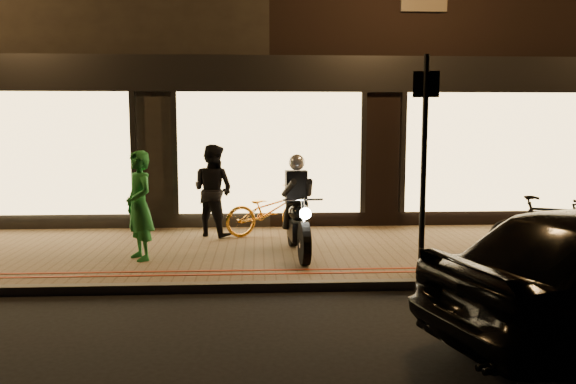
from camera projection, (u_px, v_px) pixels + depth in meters
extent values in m
plane|color=black|center=(277.00, 292.00, 7.35)|extent=(90.00, 90.00, 0.00)
cube|color=brown|center=(273.00, 253.00, 9.32)|extent=(50.00, 4.00, 0.12)
cube|color=#59544C|center=(277.00, 286.00, 7.39)|extent=(50.00, 0.14, 0.12)
cube|color=maroon|center=(276.00, 274.00, 7.78)|extent=(50.00, 0.06, 0.01)
cube|color=maroon|center=(275.00, 270.00, 7.98)|extent=(50.00, 0.06, 0.01)
cube|color=black|center=(48.00, 48.00, 15.43)|extent=(12.00, 10.00, 8.50)
cube|color=black|center=(475.00, 51.00, 16.06)|extent=(12.00, 10.00, 8.50)
cube|color=black|center=(270.00, 74.00, 10.88)|extent=(48.00, 0.12, 0.70)
cube|color=#FFD47F|center=(37.00, 154.00, 10.82)|extent=(3.60, 0.06, 2.38)
cube|color=#FFD47F|center=(270.00, 153.00, 11.05)|extent=(3.60, 0.06, 2.38)
cube|color=#FFD47F|center=(493.00, 152.00, 11.29)|extent=(3.60, 0.06, 2.38)
cylinder|color=black|center=(304.00, 244.00, 8.24)|extent=(0.17, 0.65, 0.64)
cylinder|color=black|center=(293.00, 227.00, 9.52)|extent=(0.17, 0.65, 0.64)
cylinder|color=silver|center=(304.00, 244.00, 8.24)|extent=(0.15, 0.15, 0.14)
cylinder|color=silver|center=(293.00, 227.00, 9.52)|extent=(0.15, 0.15, 0.14)
cube|color=black|center=(298.00, 229.00, 8.92)|extent=(0.31, 0.72, 0.30)
ellipsoid|color=black|center=(299.00, 212.00, 8.75)|extent=(0.36, 0.53, 0.29)
cube|color=black|center=(295.00, 208.00, 9.18)|extent=(0.26, 0.56, 0.09)
cylinder|color=silver|center=(303.00, 200.00, 8.31)|extent=(0.60, 0.07, 0.03)
cylinder|color=silver|center=(304.00, 223.00, 8.25)|extent=(0.07, 0.33, 0.71)
sphere|color=white|center=(305.00, 214.00, 8.10)|extent=(0.18, 0.18, 0.17)
cylinder|color=silver|center=(301.00, 231.00, 9.39)|extent=(0.11, 0.55, 0.07)
cube|color=black|center=(296.00, 188.00, 9.01)|extent=(0.35, 0.24, 0.55)
sphere|color=#B0B2B7|center=(297.00, 162.00, 8.90)|extent=(0.28, 0.28, 0.26)
cylinder|color=black|center=(289.00, 188.00, 8.67)|extent=(0.21, 0.61, 0.34)
cylinder|color=black|center=(309.00, 188.00, 8.71)|extent=(0.13, 0.60, 0.34)
cylinder|color=black|center=(288.00, 216.00, 9.01)|extent=(0.21, 0.29, 0.46)
cylinder|color=black|center=(305.00, 215.00, 9.04)|extent=(0.18, 0.29, 0.46)
cylinder|color=black|center=(424.00, 166.00, 7.70)|extent=(0.10, 0.10, 3.00)
cube|color=black|center=(426.00, 84.00, 7.57)|extent=(0.35, 0.11, 0.35)
imported|color=orange|center=(269.00, 211.00, 10.49)|extent=(1.81, 1.25, 0.90)
imported|color=black|center=(548.00, 230.00, 8.28)|extent=(1.74, 1.09, 1.01)
imported|color=#1D6F2E|center=(139.00, 206.00, 8.52)|extent=(0.67, 0.73, 1.67)
imported|color=black|center=(213.00, 190.00, 10.34)|extent=(1.04, 0.98, 1.69)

